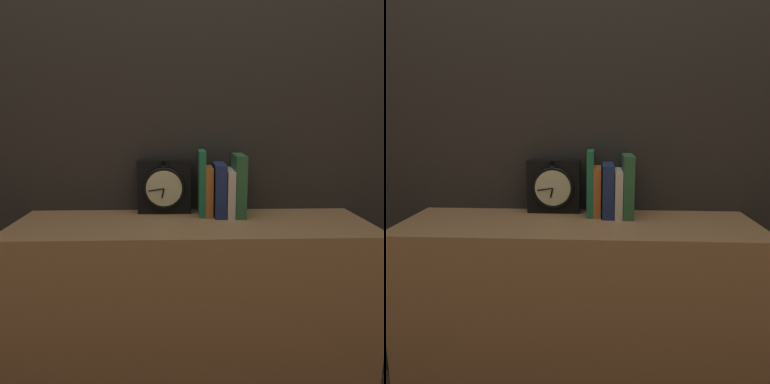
# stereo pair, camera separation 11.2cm
# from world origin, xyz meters

# --- Properties ---
(wall_back) EXTENTS (6.00, 0.05, 2.60)m
(wall_back) POSITION_xyz_m (0.00, 0.22, 1.30)
(wall_back) COLOR #2D2823
(wall_back) RESTS_ON ground_plane
(bookshelf) EXTENTS (1.28, 0.39, 0.78)m
(bookshelf) POSITION_xyz_m (0.00, 0.00, 0.39)
(bookshelf) COLOR #A87547
(bookshelf) RESTS_ON ground_plane
(clock) EXTENTS (0.21, 0.08, 0.22)m
(clock) POSITION_xyz_m (-0.10, 0.15, 0.89)
(clock) COLOR black
(clock) RESTS_ON bookshelf
(book_slot0_green) EXTENTS (0.03, 0.13, 0.25)m
(book_slot0_green) POSITION_xyz_m (0.04, 0.12, 0.91)
(book_slot0_green) COLOR #207145
(book_slot0_green) RESTS_ON bookshelf
(book_slot1_orange) EXTENTS (0.03, 0.13, 0.18)m
(book_slot1_orange) POSITION_xyz_m (0.07, 0.12, 0.88)
(book_slot1_orange) COLOR orange
(book_slot1_orange) RESTS_ON bookshelf
(book_slot2_navy) EXTENTS (0.04, 0.15, 0.20)m
(book_slot2_navy) POSITION_xyz_m (0.11, 0.11, 0.88)
(book_slot2_navy) COLOR navy
(book_slot2_navy) RESTS_ON bookshelf
(book_slot3_cream) EXTENTS (0.03, 0.16, 0.18)m
(book_slot3_cream) POSITION_xyz_m (0.15, 0.10, 0.87)
(book_slot3_cream) COLOR beige
(book_slot3_cream) RESTS_ON bookshelf
(book_slot4_green) EXTENTS (0.04, 0.16, 0.23)m
(book_slot4_green) POSITION_xyz_m (0.18, 0.10, 0.90)
(book_slot4_green) COLOR #2F6237
(book_slot4_green) RESTS_ON bookshelf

